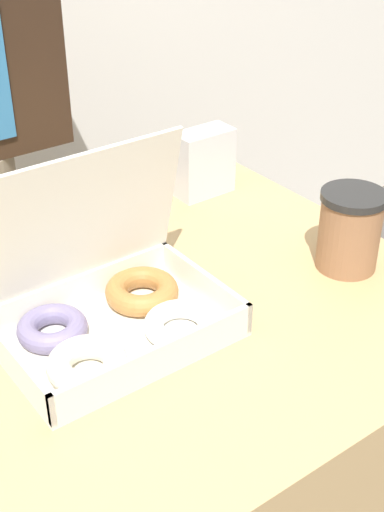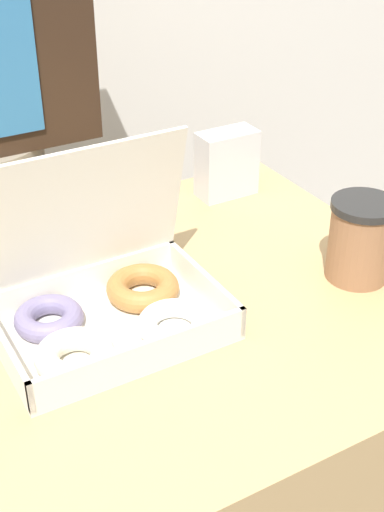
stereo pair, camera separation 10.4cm
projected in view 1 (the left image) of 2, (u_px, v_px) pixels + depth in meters
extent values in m
cube|color=tan|center=(155.00, 484.00, 1.27)|extent=(0.91, 0.74, 0.76)
cube|color=silver|center=(117.00, 336.00, 1.02)|extent=(0.32, 0.22, 0.01)
cube|color=silver|center=(14.00, 364.00, 0.93)|extent=(0.01, 0.22, 0.05)
cube|color=silver|center=(204.00, 285.00, 1.08)|extent=(0.01, 0.22, 0.05)
cube|color=silver|center=(158.00, 360.00, 0.93)|extent=(0.32, 0.01, 0.05)
cube|color=silver|center=(80.00, 288.00, 1.08)|extent=(0.32, 0.01, 0.05)
cube|color=silver|center=(80.00, 218.00, 0.99)|extent=(0.32, 0.06, 0.21)
torus|color=silver|center=(87.00, 365.00, 0.93)|extent=(0.15, 0.15, 0.03)
torus|color=slate|center=(52.00, 328.00, 1.00)|extent=(0.14, 0.14, 0.03)
torus|color=white|center=(181.00, 325.00, 1.01)|extent=(0.15, 0.15, 0.03)
torus|color=#A87038|center=(142.00, 291.00, 1.08)|extent=(0.16, 0.16, 0.03)
cylinder|color=#8C6042|center=(349.00, 234.00, 1.15)|extent=(0.10, 0.10, 0.12)
cylinder|color=black|center=(354.00, 196.00, 1.12)|extent=(0.11, 0.11, 0.01)
cube|color=silver|center=(204.00, 162.00, 1.38)|extent=(0.11, 0.06, 0.13)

